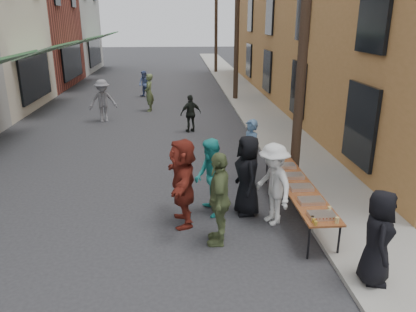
{
  "coord_description": "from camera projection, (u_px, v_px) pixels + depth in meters",
  "views": [
    {
      "loc": [
        1.13,
        -7.37,
        4.35
      ],
      "look_at": [
        1.78,
        1.56,
        1.3
      ],
      "focal_mm": 35.0,
      "sensor_mm": 36.0,
      "label": 1
    }
  ],
  "objects": [
    {
      "name": "ground",
      "position": [
        127.0,
        243.0,
        8.28
      ],
      "size": [
        120.0,
        120.0,
        0.0
      ],
      "primitive_type": "plane",
      "color": "#28282B",
      "rests_on": "ground"
    },
    {
      "name": "sidewalk",
      "position": [
        248.0,
        99.0,
        22.77
      ],
      "size": [
        2.2,
        60.0,
        0.1
      ],
      "primitive_type": "cube",
      "color": "gray",
      "rests_on": "ground"
    },
    {
      "name": "building_ochre",
      "position": [
        372.0,
        5.0,
        20.65
      ],
      "size": [
        10.0,
        28.0,
        10.0
      ],
      "primitive_type": "cube",
      "color": "#9E6D38",
      "rests_on": "ground"
    },
    {
      "name": "utility_pole_near",
      "position": [
        306.0,
        12.0,
        9.96
      ],
      "size": [
        0.26,
        0.26,
        9.0
      ],
      "primitive_type": "cylinder",
      "color": "#2D2116",
      "rests_on": "ground"
    },
    {
      "name": "utility_pole_mid",
      "position": [
        237.0,
        15.0,
        21.28
      ],
      "size": [
        0.26,
        0.26,
        9.0
      ],
      "primitive_type": "cylinder",
      "color": "#2D2116",
      "rests_on": "ground"
    },
    {
      "name": "utility_pole_far",
      "position": [
        216.0,
        16.0,
        32.61
      ],
      "size": [
        0.26,
        0.26,
        9.0
      ],
      "primitive_type": "cylinder",
      "color": "#2D2116",
      "rests_on": "ground"
    },
    {
      "name": "serving_table",
      "position": [
        297.0,
        185.0,
        9.29
      ],
      "size": [
        0.7,
        4.0,
        0.75
      ],
      "color": "maroon",
      "rests_on": "ground"
    },
    {
      "name": "catering_tray_sausage",
      "position": [
        322.0,
        215.0,
        7.71
      ],
      "size": [
        0.5,
        0.33,
        0.08
      ],
      "primitive_type": "cube",
      "color": "maroon",
      "rests_on": "serving_table"
    },
    {
      "name": "catering_tray_foil_b",
      "position": [
        311.0,
        201.0,
        8.33
      ],
      "size": [
        0.5,
        0.33,
        0.08
      ],
      "primitive_type": "cube",
      "color": "#B2B2B7",
      "rests_on": "serving_table"
    },
    {
      "name": "catering_tray_buns",
      "position": [
        301.0,
        187.0,
        8.99
      ],
      "size": [
        0.5,
        0.33,
        0.08
      ],
      "primitive_type": "cube",
      "color": "tan",
      "rests_on": "serving_table"
    },
    {
      "name": "catering_tray_foil_d",
      "position": [
        293.0,
        176.0,
        9.65
      ],
      "size": [
        0.5,
        0.33,
        0.08
      ],
      "primitive_type": "cube",
      "color": "#B2B2B7",
      "rests_on": "serving_table"
    },
    {
      "name": "catering_tray_buns_end",
      "position": [
        285.0,
        166.0,
        10.31
      ],
      "size": [
        0.5,
        0.33,
        0.08
      ],
      "primitive_type": "cube",
      "color": "tan",
      "rests_on": "serving_table"
    },
    {
      "name": "condiment_jar_a",
      "position": [
        316.0,
        223.0,
        7.41
      ],
      "size": [
        0.07,
        0.07,
        0.08
      ],
      "primitive_type": "cylinder",
      "color": "#A57F26",
      "rests_on": "serving_table"
    },
    {
      "name": "condiment_jar_b",
      "position": [
        314.0,
        221.0,
        7.51
      ],
      "size": [
        0.07,
        0.07,
        0.08
      ],
      "primitive_type": "cylinder",
      "color": "#A57F26",
      "rests_on": "serving_table"
    },
    {
      "name": "condiment_jar_c",
      "position": [
        312.0,
        218.0,
        7.6
      ],
      "size": [
        0.07,
        0.07,
        0.08
      ],
      "primitive_type": "cylinder",
      "color": "#A57F26",
      "rests_on": "serving_table"
    },
    {
      "name": "cup_stack",
      "position": [
        337.0,
        220.0,
        7.48
      ],
      "size": [
        0.08,
        0.08,
        0.12
      ],
      "primitive_type": "cylinder",
      "color": "tan",
      "rests_on": "serving_table"
    },
    {
      "name": "guest_front_a",
      "position": [
        248.0,
        175.0,
        9.26
      ],
      "size": [
        0.72,
        0.99,
        1.88
      ],
      "primitive_type": "imported",
      "rotation": [
        0.0,
        0.0,
        -1.43
      ],
      "color": "black",
      "rests_on": "ground"
    },
    {
      "name": "guest_front_b",
      "position": [
        250.0,
        151.0,
        11.09
      ],
      "size": [
        0.65,
        0.77,
        1.79
      ],
      "primitive_type": "imported",
      "rotation": [
        0.0,
        0.0,
        -1.15
      ],
      "color": "#4B6B91",
      "rests_on": "ground"
    },
    {
      "name": "guest_front_c",
      "position": [
        210.0,
        178.0,
        9.22
      ],
      "size": [
        0.83,
        0.99,
        1.81
      ],
      "primitive_type": "imported",
      "rotation": [
        0.0,
        0.0,
        -1.4
      ],
      "color": "teal",
      "rests_on": "ground"
    },
    {
      "name": "guest_front_d",
      "position": [
        273.0,
        184.0,
        8.82
      ],
      "size": [
        1.03,
        1.35,
        1.84
      ],
      "primitive_type": "imported",
      "rotation": [
        0.0,
        0.0,
        -1.24
      ],
      "color": "silver",
      "rests_on": "ground"
    },
    {
      "name": "guest_front_e",
      "position": [
        219.0,
        199.0,
        8.0
      ],
      "size": [
        0.64,
        1.19,
        1.94
      ],
      "primitive_type": "imported",
      "rotation": [
        0.0,
        0.0,
        -1.72
      ],
      "color": "#566339",
      "rests_on": "ground"
    },
    {
      "name": "guest_queue_back",
      "position": [
        183.0,
        182.0,
        8.77
      ],
      "size": [
        0.68,
        1.85,
        1.96
      ],
      "primitive_type": "imported",
      "rotation": [
        0.0,
        0.0,
        -1.52
      ],
      "color": "maroon",
      "rests_on": "ground"
    },
    {
      "name": "server",
      "position": [
        378.0,
        237.0,
        6.66
      ],
      "size": [
        0.76,
        0.94,
        1.66
      ],
      "primitive_type": "imported",
      "rotation": [
        0.0,
        0.0,
        1.25
      ],
      "color": "black",
      "rests_on": "sidewalk"
    },
    {
      "name": "passerby_left",
      "position": [
        103.0,
        101.0,
        17.69
      ],
      "size": [
        1.33,
        0.98,
        1.85
      ],
      "primitive_type": "imported",
      "rotation": [
        0.0,
        0.0,
        0.28
      ],
      "color": "slate",
      "rests_on": "ground"
    },
    {
      "name": "passerby_mid",
      "position": [
        191.0,
        114.0,
        16.12
      ],
      "size": [
        0.95,
        0.65,
        1.5
      ],
      "primitive_type": "imported",
      "rotation": [
        0.0,
        0.0,
        3.5
      ],
      "color": "black",
      "rests_on": "ground"
    },
    {
      "name": "passerby_right",
      "position": [
        149.0,
        93.0,
        19.74
      ],
      "size": [
        0.44,
        0.66,
        1.81
      ],
      "primitive_type": "imported",
      "rotation": [
        0.0,
        0.0,
        4.7
      ],
      "color": "#57683C",
      "rests_on": "ground"
    },
    {
      "name": "passerby_far",
      "position": [
        144.0,
        84.0,
        23.3
      ],
      "size": [
        0.93,
        0.91,
        1.51
      ],
      "primitive_type": "imported",
      "rotation": [
        0.0,
        0.0,
        5.57
      ],
      "color": "#50659C",
      "rests_on": "ground"
    }
  ]
}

